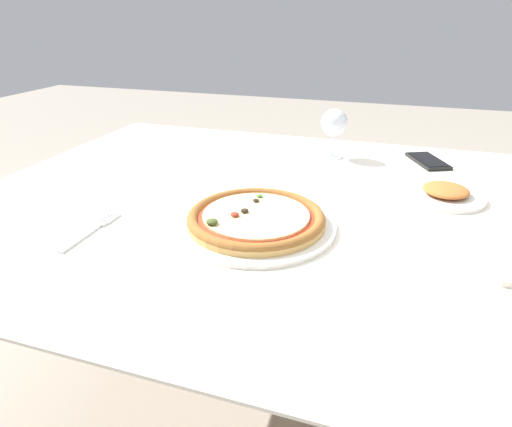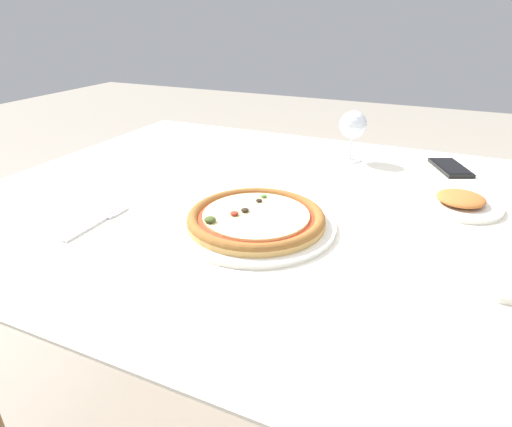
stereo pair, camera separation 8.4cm
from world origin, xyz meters
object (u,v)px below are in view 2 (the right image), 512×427
Objects in this scene: wine_glass_far_left at (353,126)px; side_plate at (460,202)px; dining_table at (273,229)px; cell_phone at (450,167)px; fork at (98,222)px; pizza_plate at (256,220)px.

wine_glass_far_left is 0.38m from side_plate.
wine_glass_far_left is at bearing 75.48° from dining_table.
fork is at bearing -134.96° from cell_phone.
pizza_plate reaches higher than dining_table.
fork is 0.72m from wine_glass_far_left.
wine_glass_far_left is at bearing 142.58° from side_plate.
wine_glass_far_left is 0.81× the size of side_plate.
fork is 0.96× the size of side_plate.
fork is 0.77m from side_plate.
cell_phone is at bearing 47.23° from dining_table.
wine_glass_far_left is (0.07, 0.50, 0.08)m from pizza_plate.
fork is 1.05× the size of cell_phone.
pizza_plate is at bearing -98.56° from wine_glass_far_left.
pizza_plate is 1.98× the size of cell_phone.
pizza_plate is 1.80× the size of side_plate.
fork is at bearing -158.97° from pizza_plate.
cell_phone is at bearing 57.05° from pizza_plate.
pizza_plate is 0.63m from cell_phone.
pizza_plate is at bearing -82.69° from dining_table.
fork reaches higher than dining_table.
wine_glass_far_left is (0.38, 0.61, 0.10)m from fork.
fork is at bearing -121.55° from wine_glass_far_left.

